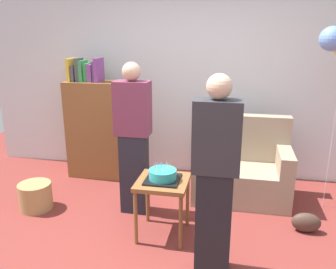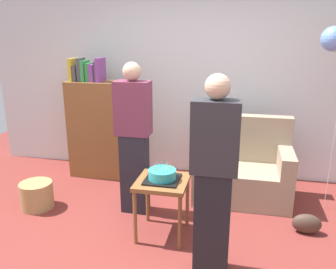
# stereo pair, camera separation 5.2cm
# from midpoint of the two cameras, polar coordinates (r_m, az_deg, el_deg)

# --- Properties ---
(ground_plane) EXTENTS (8.00, 8.00, 0.00)m
(ground_plane) POSITION_cam_midpoint_polar(r_m,az_deg,el_deg) (3.25, -0.38, -19.36)
(ground_plane) COLOR maroon
(wall_back) EXTENTS (6.00, 0.10, 2.70)m
(wall_back) POSITION_cam_midpoint_polar(r_m,az_deg,el_deg) (4.69, 5.24, 9.62)
(wall_back) COLOR silver
(wall_back) RESTS_ON ground_plane
(couch) EXTENTS (1.10, 0.70, 0.96)m
(couch) POSITION_cam_midpoint_polar(r_m,az_deg,el_deg) (4.21, 12.56, -5.75)
(couch) COLOR gray
(couch) RESTS_ON ground_plane
(bookshelf) EXTENTS (0.80, 0.36, 1.60)m
(bookshelf) POSITION_cam_midpoint_polar(r_m,az_deg,el_deg) (4.73, -10.99, 1.28)
(bookshelf) COLOR brown
(bookshelf) RESTS_ON ground_plane
(side_table) EXTENTS (0.48, 0.48, 0.57)m
(side_table) POSITION_cam_midpoint_polar(r_m,az_deg,el_deg) (3.30, -0.49, -8.93)
(side_table) COLOR brown
(side_table) RESTS_ON ground_plane
(birthday_cake) EXTENTS (0.32, 0.32, 0.17)m
(birthday_cake) POSITION_cam_midpoint_polar(r_m,az_deg,el_deg) (3.25, -0.50, -6.75)
(birthday_cake) COLOR black
(birthday_cake) RESTS_ON side_table
(person_blowing_candles) EXTENTS (0.36, 0.22, 1.63)m
(person_blowing_candles) POSITION_cam_midpoint_polar(r_m,az_deg,el_deg) (3.65, -5.27, -0.68)
(person_blowing_candles) COLOR #23232D
(person_blowing_candles) RESTS_ON ground_plane
(person_holding_cake) EXTENTS (0.36, 0.22, 1.63)m
(person_holding_cake) POSITION_cam_midpoint_polar(r_m,az_deg,el_deg) (2.71, 8.17, -7.03)
(person_holding_cake) COLOR black
(person_holding_cake) RESTS_ON ground_plane
(wicker_basket) EXTENTS (0.36, 0.36, 0.30)m
(wicker_basket) POSITION_cam_midpoint_polar(r_m,az_deg,el_deg) (4.19, -20.57, -9.38)
(wicker_basket) COLOR #A88451
(wicker_basket) RESTS_ON ground_plane
(handbag) EXTENTS (0.28, 0.14, 0.20)m
(handbag) POSITION_cam_midpoint_polar(r_m,az_deg,el_deg) (3.77, 22.35, -13.50)
(handbag) COLOR #473328
(handbag) RESTS_ON ground_plane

